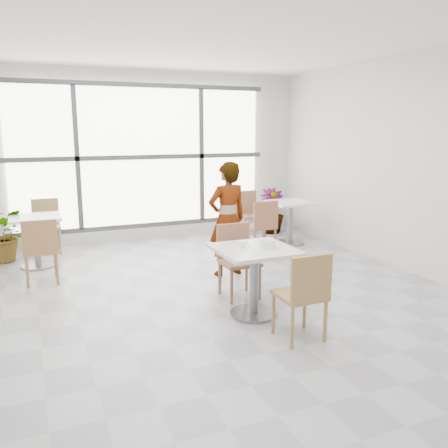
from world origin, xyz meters
name	(u,v)px	position (x,y,z in m)	size (l,w,h in m)	color
floor	(214,304)	(0.00, 0.00, 0.00)	(7.00, 7.00, 0.00)	#9E9EA5
ceiling	(213,28)	(0.00, 0.00, 3.00)	(7.00, 7.00, 0.00)	white
wall_back	(141,157)	(0.00, 3.50, 1.50)	(6.00, 6.00, 0.00)	silver
wall_right	(422,166)	(3.00, 0.00, 1.50)	(7.00, 7.00, 0.00)	silver
window	(142,157)	(0.00, 3.44, 1.50)	(4.60, 0.07, 2.52)	white
main_table	(254,269)	(0.28, -0.47, 0.52)	(0.80, 0.80, 0.75)	silver
chair_near	(304,291)	(0.43, -1.22, 0.50)	(0.42, 0.42, 0.87)	#9D7544
chair_far	(237,255)	(0.36, 0.17, 0.50)	(0.42, 0.42, 0.87)	#916147
oatmeal_bowl	(268,243)	(0.42, -0.50, 0.79)	(0.21, 0.21, 0.09)	white
coffee_cup	(242,245)	(0.17, -0.39, 0.78)	(0.16, 0.13, 0.07)	white
person	(227,219)	(0.58, 0.97, 0.78)	(0.57, 0.37, 1.56)	black
bg_table_left	(36,234)	(-1.83, 2.40, 0.49)	(0.70, 0.70, 0.75)	white
bg_table_right	(290,216)	(2.30, 2.19, 0.49)	(0.70, 0.70, 0.75)	white
bg_chair_left_near	(40,247)	(-1.80, 1.51, 0.50)	(0.42, 0.42, 0.87)	#9A6A3E
bg_chair_left_far	(46,222)	(-1.66, 3.24, 0.50)	(0.42, 0.42, 0.87)	#9A7D4C
bg_chair_right_near	(263,223)	(1.54, 1.78, 0.50)	(0.42, 0.42, 0.87)	#90553F
bg_chair_right_far	(248,211)	(1.80, 2.85, 0.50)	(0.42, 0.42, 0.87)	#885F42
plant_left	(4,235)	(-2.29, 2.90, 0.42)	(0.75, 0.65, 0.83)	#538640
plant_right	(272,211)	(2.42, 3.11, 0.43)	(0.48, 0.48, 0.86)	#4E863D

